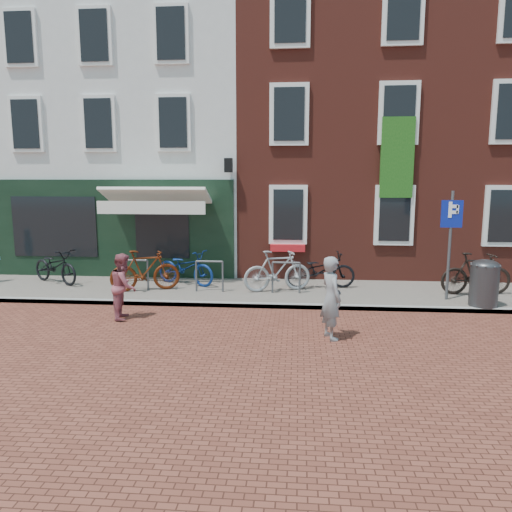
# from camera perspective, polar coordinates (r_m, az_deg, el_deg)

# --- Properties ---
(ground) EXTENTS (80.00, 80.00, 0.00)m
(ground) POSITION_cam_1_polar(r_m,az_deg,el_deg) (11.60, 0.86, -6.14)
(ground) COLOR brown
(sidewalk) EXTENTS (24.00, 3.00, 0.10)m
(sidewalk) POSITION_cam_1_polar(r_m,az_deg,el_deg) (13.02, 5.75, -4.26)
(sidewalk) COLOR slate
(sidewalk) RESTS_ON ground
(building_stucco) EXTENTS (8.00, 8.00, 9.00)m
(building_stucco) POSITION_cam_1_polar(r_m,az_deg,el_deg) (19.12, -13.05, 13.23)
(building_stucco) COLOR silver
(building_stucco) RESTS_ON ground
(building_brick_mid) EXTENTS (6.00, 8.00, 10.00)m
(building_brick_mid) POSITION_cam_1_polar(r_m,az_deg,el_deg) (18.31, 9.02, 15.12)
(building_brick_mid) COLOR maroon
(building_brick_mid) RESTS_ON ground
(building_brick_right) EXTENTS (6.00, 8.00, 10.00)m
(building_brick_right) POSITION_cam_1_polar(r_m,az_deg,el_deg) (19.64, 27.30, 13.82)
(building_brick_right) COLOR maroon
(building_brick_right) RESTS_ON ground
(litter_bin) EXTENTS (0.64, 0.64, 1.17)m
(litter_bin) POSITION_cam_1_polar(r_m,az_deg,el_deg) (12.47, 25.09, -2.61)
(litter_bin) COLOR #3A3A3C
(litter_bin) RESTS_ON sidewalk
(parking_sign) EXTENTS (0.50, 0.08, 2.65)m
(parking_sign) POSITION_cam_1_polar(r_m,az_deg,el_deg) (12.63, 21.75, 2.83)
(parking_sign) COLOR #4C4C4F
(parking_sign) RESTS_ON sidewalk
(woman) EXTENTS (0.57, 0.68, 1.60)m
(woman) POSITION_cam_1_polar(r_m,az_deg,el_deg) (9.41, 8.77, -4.85)
(woman) COLOR gray
(woman) RESTS_ON ground
(boy) EXTENTS (0.66, 0.78, 1.44)m
(boy) POSITION_cam_1_polar(r_m,az_deg,el_deg) (11.05, -15.16, -3.40)
(boy) COLOR #994853
(boy) RESTS_ON ground
(bicycle_0) EXTENTS (1.94, 1.48, 0.98)m
(bicycle_0) POSITION_cam_1_polar(r_m,az_deg,el_deg) (14.90, -22.36, -1.09)
(bicycle_0) COLOR black
(bicycle_0) RESTS_ON sidewalk
(bicycle_1) EXTENTS (1.87, 1.10, 1.09)m
(bicycle_1) POSITION_cam_1_polar(r_m,az_deg,el_deg) (13.16, -12.81, -1.66)
(bicycle_1) COLOR #4D1A07
(bicycle_1) RESTS_ON sidewalk
(bicycle_2) EXTENTS (1.96, 1.35, 0.98)m
(bicycle_2) POSITION_cam_1_polar(r_m,az_deg,el_deg) (13.74, -8.22, -1.30)
(bicycle_2) COLOR navy
(bicycle_2) RESTS_ON sidewalk
(bicycle_3) EXTENTS (1.87, 1.06, 1.09)m
(bicycle_3) POSITION_cam_1_polar(r_m,az_deg,el_deg) (12.81, 2.50, -1.74)
(bicycle_3) COLOR gray
(bicycle_3) RESTS_ON sidewalk
(bicycle_4) EXTENTS (1.93, 0.87, 0.98)m
(bicycle_4) POSITION_cam_1_polar(r_m,az_deg,el_deg) (13.29, 7.53, -1.64)
(bicycle_4) COLOR black
(bicycle_4) RESTS_ON sidewalk
(bicycle_5) EXTENTS (1.85, 0.70, 1.09)m
(bicycle_5) POSITION_cam_1_polar(r_m,az_deg,el_deg) (13.64, 24.29, -1.87)
(bicycle_5) COLOR black
(bicycle_5) RESTS_ON sidewalk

